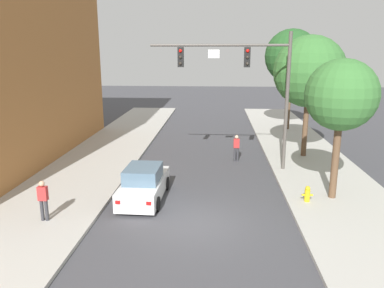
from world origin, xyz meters
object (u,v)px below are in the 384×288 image
street_tree_nearest (341,96)px  pedestrian_sidewalk_left_walker (43,199)px  traffic_signal_mast (248,75)px  fire_hydrant (307,194)px  street_tree_third (292,56)px  pedestrian_crossing_road (236,147)px  car_lead_white (144,184)px  street_tree_second (309,72)px

street_tree_nearest → pedestrian_sidewalk_left_walker: bearing=-165.0°
traffic_signal_mast → pedestrian_sidewalk_left_walker: traffic_signal_mast is taller
pedestrian_sidewalk_left_walker → fire_hydrant: (10.76, 2.64, -0.56)m
pedestrian_sidewalk_left_walker → street_tree_third: size_ratio=0.20×
traffic_signal_mast → street_tree_third: 12.38m
pedestrian_crossing_road → street_tree_third: 12.02m
pedestrian_sidewalk_left_walker → car_lead_white: bearing=39.1°
street_tree_second → street_tree_third: (0.50, 8.63, 0.80)m
car_lead_white → street_tree_second: street_tree_second is taller
traffic_signal_mast → street_tree_second: size_ratio=1.01×
pedestrian_sidewalk_left_walker → pedestrian_crossing_road: bearing=49.6°
pedestrian_sidewalk_left_walker → street_tree_third: 23.45m
traffic_signal_mast → street_tree_nearest: size_ratio=1.21×
traffic_signal_mast → fire_hydrant: size_ratio=10.45×
pedestrian_crossing_road → street_tree_third: (4.83, 9.64, 5.32)m
pedestrian_sidewalk_left_walker → street_tree_third: (12.77, 18.98, 5.17)m
traffic_signal_mast → street_tree_third: street_tree_third is taller
traffic_signal_mast → street_tree_third: size_ratio=0.91×
pedestrian_crossing_road → fire_hydrant: pedestrian_crossing_road is taller
fire_hydrant → street_tree_nearest: size_ratio=0.12×
car_lead_white → street_tree_second: 12.55m
pedestrian_sidewalk_left_walker → street_tree_second: (12.27, 10.35, 4.37)m
street_tree_second → street_tree_third: bearing=86.7°
fire_hydrant → street_tree_third: bearing=83.0°
car_lead_white → pedestrian_sidewalk_left_walker: (-3.43, -2.79, 0.34)m
car_lead_white → street_tree_third: street_tree_third is taller
traffic_signal_mast → pedestrian_sidewalk_left_walker: bearing=-138.2°
street_tree_nearest → street_tree_third: size_ratio=0.75×
fire_hydrant → street_tree_third: 17.43m
car_lead_white → pedestrian_crossing_road: 7.96m
traffic_signal_mast → fire_hydrant: traffic_signal_mast is taller
fire_hydrant → street_tree_nearest: 4.50m
traffic_signal_mast → pedestrian_crossing_road: traffic_signal_mast is taller
traffic_signal_mast → street_tree_nearest: bearing=-48.9°
traffic_signal_mast → pedestrian_crossing_road: bearing=101.7°
car_lead_white → street_tree_nearest: 9.51m
pedestrian_crossing_road → pedestrian_sidewalk_left_walker: bearing=-130.4°
traffic_signal_mast → street_tree_nearest: 5.63m
pedestrian_crossing_road → street_tree_third: size_ratio=0.20×
car_lead_white → fire_hydrant: car_lead_white is taller
pedestrian_sidewalk_left_walker → street_tree_nearest: size_ratio=0.26×
fire_hydrant → street_tree_second: size_ratio=0.10×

